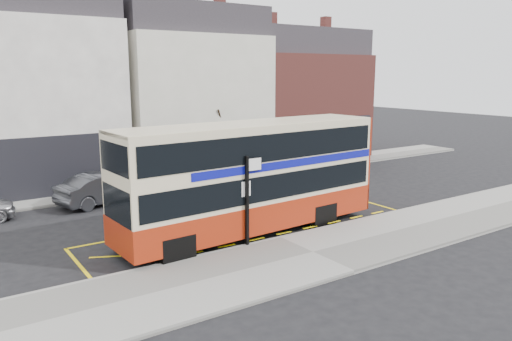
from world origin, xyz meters
TOP-DOWN VIEW (x-y plane):
  - ground at (0.00, 0.00)m, footprint 120.00×120.00m
  - pavement at (0.00, -2.30)m, footprint 40.00×4.00m
  - kerb at (0.00, -0.38)m, footprint 40.00×0.15m
  - far_pavement at (0.00, 11.00)m, footprint 50.00×3.00m
  - road_markings at (0.00, 1.60)m, footprint 14.00×3.40m
  - terrace_left at (-5.50, 14.99)m, footprint 8.00×8.01m
  - terrace_green_shop at (3.50, 14.99)m, footprint 9.00×8.01m
  - terrace_right at (12.50, 14.99)m, footprint 9.00×8.01m
  - double_decker_bus at (-0.35, 1.01)m, footprint 11.12×3.14m
  - bus_stop_post at (-1.43, -0.39)m, footprint 0.81×0.14m
  - car_grey at (-3.77, 8.81)m, footprint 4.90×2.77m
  - car_white at (10.28, 9.76)m, footprint 5.28×3.40m
  - street_tree_right at (3.99, 11.77)m, footprint 2.44×2.44m

SIDE VIEW (x-z plane):
  - ground at x=0.00m, z-range 0.00..0.00m
  - road_markings at x=0.00m, z-range 0.00..0.01m
  - pavement at x=0.00m, z-range 0.00..0.15m
  - kerb at x=0.00m, z-range 0.00..0.15m
  - far_pavement at x=0.00m, z-range 0.00..0.15m
  - car_white at x=10.28m, z-range 0.00..1.42m
  - car_grey at x=-3.77m, z-range 0.00..1.53m
  - bus_stop_post at x=-1.43m, z-range 0.46..3.71m
  - double_decker_bus at x=-0.35m, z-range 0.11..4.50m
  - street_tree_right at x=3.99m, z-range 0.96..6.22m
  - terrace_right at x=12.50m, z-range -0.58..9.72m
  - terrace_green_shop at x=3.50m, z-range -0.58..10.72m
  - terrace_left at x=-5.50m, z-range -0.58..11.22m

